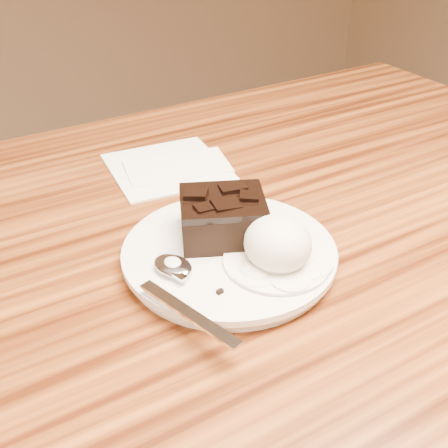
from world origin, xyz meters
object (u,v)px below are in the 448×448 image
ice_cream_scoop (278,244)px  napkin (167,166)px  spoon (173,267)px  brownie (223,220)px  plate (229,255)px

ice_cream_scoop → napkin: 0.26m
napkin → ice_cream_scoop: bearing=-92.5°
ice_cream_scoop → spoon: bearing=157.0°
brownie → napkin: size_ratio=0.58×
ice_cream_scoop → spoon: ice_cream_scoop is taller
plate → napkin: 0.22m
brownie → spoon: size_ratio=0.50×
plate → spoon: size_ratio=1.27×
brownie → napkin: brownie is taller
plate → ice_cream_scoop: size_ratio=3.20×
spoon → napkin: spoon is taller
plate → brownie: brownie is taller
napkin → plate: bearing=-99.8°
brownie → napkin: (0.03, 0.20, -0.03)m
brownie → spoon: 0.08m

